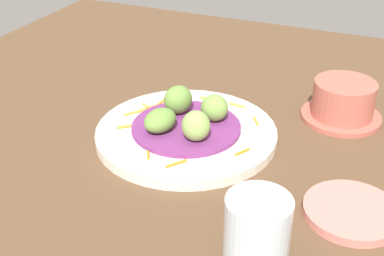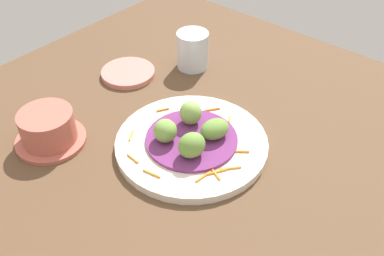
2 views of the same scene
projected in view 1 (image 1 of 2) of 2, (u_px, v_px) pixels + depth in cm
name	position (u px, v px, depth cm)	size (l,w,h in cm)	color
table_surface	(178.00, 130.00, 85.44)	(110.00, 110.00, 2.00)	brown
main_plate	(186.00, 133.00, 80.84)	(27.98, 27.98, 1.57)	silver
cabbage_bed	(186.00, 127.00, 80.29)	(16.87, 16.87, 0.65)	#702D6B
carrot_garnish	(178.00, 120.00, 82.65)	(22.28, 22.09, 0.40)	orange
guac_scoop_left	(196.00, 126.00, 75.33)	(4.18, 4.13, 4.62)	#84A851
guac_scoop_center	(213.00, 109.00, 80.34)	(4.22, 4.37, 4.20)	#759E47
guac_scoop_right	(177.00, 100.00, 82.63)	(4.22, 4.94, 4.55)	olive
guac_scoop_back	(158.00, 120.00, 77.98)	(4.13, 5.51, 3.52)	olive
side_plate_small	(352.00, 212.00, 64.62)	(12.02, 12.02, 1.19)	tan
terracotta_bowl	(343.00, 102.00, 85.11)	(13.09, 13.09, 6.60)	#B75B4C
water_glass	(257.00, 232.00, 55.95)	(7.24, 7.24, 8.48)	silver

